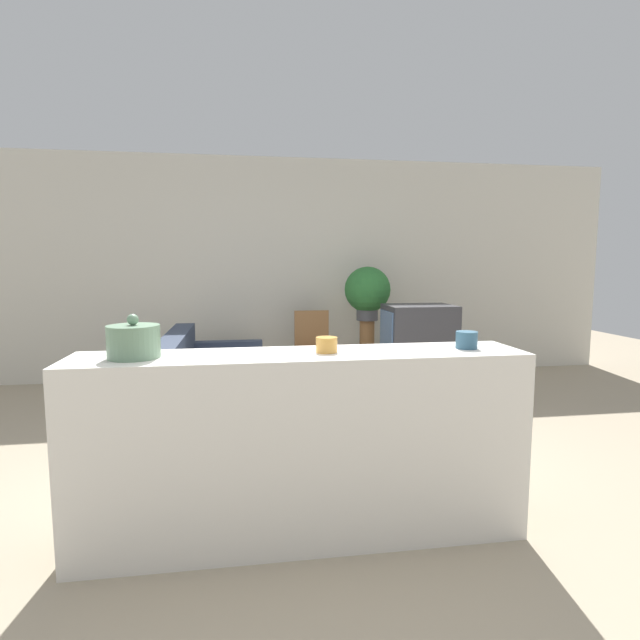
# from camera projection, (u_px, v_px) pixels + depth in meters

# --- Properties ---
(ground_plane) EXTENTS (14.00, 14.00, 0.00)m
(ground_plane) POSITION_uv_depth(u_px,v_px,m) (296.00, 504.00, 2.97)
(ground_plane) COLOR tan
(wall_back) EXTENTS (9.00, 0.06, 2.70)m
(wall_back) POSITION_uv_depth(u_px,v_px,m) (266.00, 269.00, 6.18)
(wall_back) COLOR beige
(wall_back) RESTS_ON ground_plane
(couch) EXTENTS (0.94, 2.01, 0.76)m
(couch) POSITION_uv_depth(u_px,v_px,m) (211.00, 388.00, 4.62)
(couch) COLOR #384256
(couch) RESTS_ON ground_plane
(tv_stand) EXTENTS (0.82, 0.55, 0.47)m
(tv_stand) POSITION_uv_depth(u_px,v_px,m) (418.00, 377.00, 5.22)
(tv_stand) COLOR olive
(tv_stand) RESTS_ON ground_plane
(television) EXTENTS (0.71, 0.52, 0.52)m
(television) POSITION_uv_depth(u_px,v_px,m) (419.00, 330.00, 5.16)
(television) COLOR #333338
(television) RESTS_ON tv_stand
(wooden_chair) EXTENTS (0.44, 0.44, 0.88)m
(wooden_chair) POSITION_uv_depth(u_px,v_px,m) (313.00, 345.00, 5.64)
(wooden_chair) COLOR olive
(wooden_chair) RESTS_ON ground_plane
(plant_stand) EXTENTS (0.17, 0.17, 0.76)m
(plant_stand) POSITION_uv_depth(u_px,v_px,m) (367.00, 352.00, 5.87)
(plant_stand) COLOR olive
(plant_stand) RESTS_ON ground_plane
(potted_plant) EXTENTS (0.53, 0.53, 0.62)m
(potted_plant) POSITION_uv_depth(u_px,v_px,m) (367.00, 291.00, 5.78)
(potted_plant) COLOR #4C4C51
(potted_plant) RESTS_ON plant_stand
(foreground_counter) EXTENTS (2.29, 0.44, 0.98)m
(foreground_counter) POSITION_uv_depth(u_px,v_px,m) (303.00, 446.00, 2.57)
(foreground_counter) COLOR white
(foreground_counter) RESTS_ON ground_plane
(decorative_bowl) EXTENTS (0.25, 0.25, 0.21)m
(decorative_bowl) POSITION_uv_depth(u_px,v_px,m) (134.00, 341.00, 2.38)
(decorative_bowl) COLOR gray
(decorative_bowl) RESTS_ON foreground_counter
(candle_jar) EXTENTS (0.11, 0.11, 0.08)m
(candle_jar) POSITION_uv_depth(u_px,v_px,m) (327.00, 345.00, 2.53)
(candle_jar) COLOR gold
(candle_jar) RESTS_ON foreground_counter
(coffee_tin) EXTENTS (0.11, 0.11, 0.09)m
(coffee_tin) POSITION_uv_depth(u_px,v_px,m) (467.00, 340.00, 2.65)
(coffee_tin) COLOR #335B75
(coffee_tin) RESTS_ON foreground_counter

